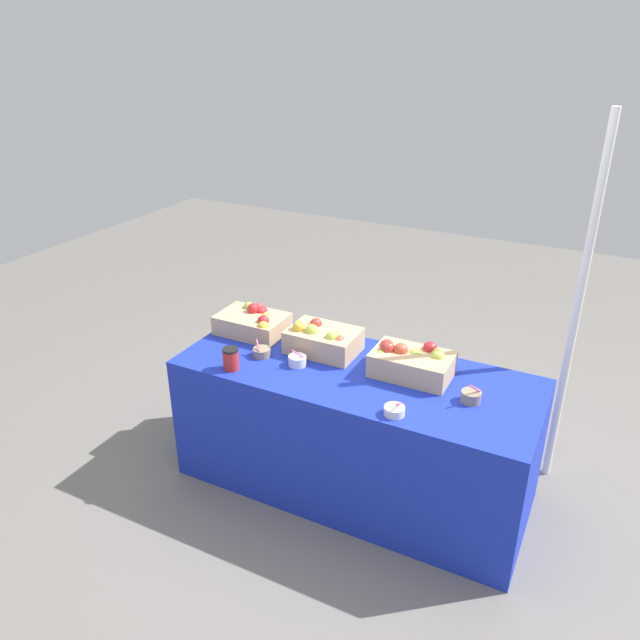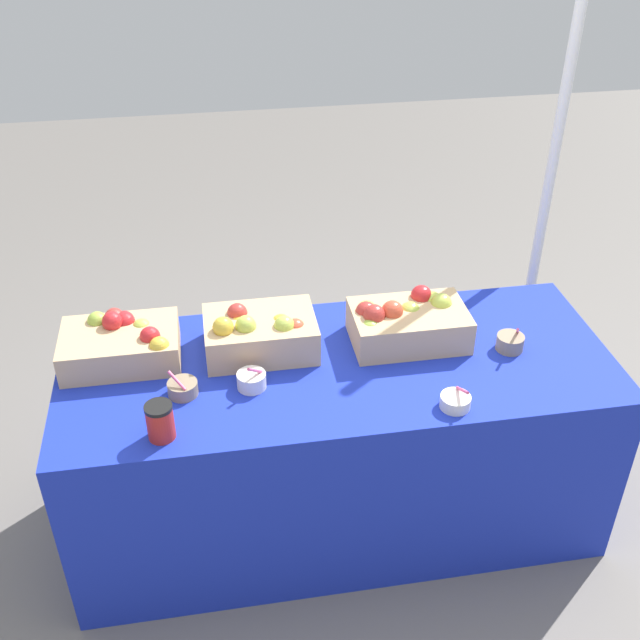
{
  "view_description": "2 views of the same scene",
  "coord_description": "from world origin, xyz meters",
  "views": [
    {
      "loc": [
        1.1,
        -2.58,
        2.34
      ],
      "look_at": [
        -0.19,
        -0.05,
        1.01
      ],
      "focal_mm": 34.48,
      "sensor_mm": 36.0,
      "label": 1
    },
    {
      "loc": [
        -0.41,
        -2.06,
        2.3
      ],
      "look_at": [
        -0.06,
        0.03,
        0.9
      ],
      "focal_mm": 42.69,
      "sensor_mm": 36.0,
      "label": 2
    }
  ],
  "objects": [
    {
      "name": "table",
      "position": [
        0.0,
        0.0,
        0.37
      ],
      "size": [
        1.9,
        0.76,
        0.74
      ],
      "primitive_type": "cube",
      "color": "#192DB7",
      "rests_on": "ground_plane"
    },
    {
      "name": "tent_pole",
      "position": [
        0.97,
        0.6,
        1.02
      ],
      "size": [
        0.04,
        0.04,
        2.05
      ],
      "primitive_type": "cylinder",
      "color": "white",
      "rests_on": "ground_plane"
    },
    {
      "name": "coffee_cup",
      "position": [
        -0.59,
        -0.28,
        0.8
      ],
      "size": [
        0.08,
        0.08,
        0.12
      ],
      "color": "red",
      "rests_on": "table"
    },
    {
      "name": "apple_crate_right",
      "position": [
        0.26,
        0.09,
        0.81
      ],
      "size": [
        0.4,
        0.26,
        0.17
      ],
      "color": "tan",
      "rests_on": "table"
    },
    {
      "name": "apple_crate_middle",
      "position": [
        -0.25,
        0.12,
        0.81
      ],
      "size": [
        0.38,
        0.27,
        0.18
      ],
      "color": "tan",
      "rests_on": "table"
    },
    {
      "name": "apple_crate_left",
      "position": [
        -0.72,
        0.14,
        0.81
      ],
      "size": [
        0.39,
        0.27,
        0.16
      ],
      "color": "tan",
      "rests_on": "table"
    },
    {
      "name": "sample_bowl_mid",
      "position": [
        0.61,
        -0.02,
        0.77
      ],
      "size": [
        0.1,
        0.1,
        0.12
      ],
      "color": "gray",
      "rests_on": "table"
    },
    {
      "name": "sample_bowl_near",
      "position": [
        0.32,
        -0.29,
        0.76
      ],
      "size": [
        0.1,
        0.1,
        0.09
      ],
      "color": "silver",
      "rests_on": "table"
    },
    {
      "name": "ground_plane",
      "position": [
        0.0,
        0.0,
        0.0
      ],
      "size": [
        10.0,
        10.0,
        0.0
      ],
      "primitive_type": "plane",
      "color": "slate"
    },
    {
      "name": "sample_bowl_far",
      "position": [
        -0.53,
        -0.09,
        0.76
      ],
      "size": [
        0.1,
        0.1,
        0.09
      ],
      "color": "gray",
      "rests_on": "table"
    },
    {
      "name": "sample_bowl_extra",
      "position": [
        -0.3,
        -0.09,
        0.77
      ],
      "size": [
        0.1,
        0.1,
        0.11
      ],
      "color": "silver",
      "rests_on": "table"
    }
  ]
}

